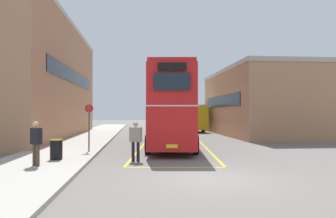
% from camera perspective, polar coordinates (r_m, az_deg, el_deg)
% --- Properties ---
extents(ground_plane, '(135.60, 135.60, 0.00)m').
position_cam_1_polar(ground_plane, '(25.08, 0.38, -5.58)').
color(ground_plane, '#66605B').
extents(sidewalk_left, '(4.00, 57.60, 0.14)m').
position_cam_1_polar(sidewalk_left, '(27.66, -13.69, -4.95)').
color(sidewalk_left, '#A39E93').
rests_on(sidewalk_left, ground).
extents(brick_building_left, '(6.43, 23.07, 9.96)m').
position_cam_1_polar(brick_building_left, '(30.81, -21.88, 4.67)').
color(brick_building_left, '#AD7A56').
rests_on(brick_building_left, ground).
extents(depot_building_right, '(8.06, 15.74, 6.26)m').
position_cam_1_polar(depot_building_right, '(32.89, 16.03, 1.09)').
color(depot_building_right, '#AD7A56').
rests_on(depot_building_right, ground).
extents(double_decker_bus, '(3.48, 10.71, 4.75)m').
position_cam_1_polar(double_decker_bus, '(20.18, 0.64, 0.36)').
color(double_decker_bus, black).
rests_on(double_decker_bus, ground).
extents(single_deck_bus, '(3.61, 9.71, 3.02)m').
position_cam_1_polar(single_deck_bus, '(38.95, 3.11, -1.39)').
color(single_deck_bus, black).
rests_on(single_deck_bus, ground).
extents(pedestrian_boarding, '(0.58, 0.32, 1.77)m').
position_cam_1_polar(pedestrian_boarding, '(14.60, -5.69, -5.07)').
color(pedestrian_boarding, black).
rests_on(pedestrian_boarding, ground).
extents(pedestrian_waiting_near, '(0.51, 0.48, 1.69)m').
position_cam_1_polar(pedestrian_waiting_near, '(13.39, -22.06, -5.08)').
color(pedestrian_waiting_near, '#473828').
rests_on(pedestrian_waiting_near, sidewalk_left).
extents(litter_bin, '(0.55, 0.55, 0.87)m').
position_cam_1_polar(litter_bin, '(14.98, -18.95, -6.69)').
color(litter_bin, black).
rests_on(litter_bin, sidewalk_left).
extents(bus_stop_sign, '(0.44, 0.08, 2.47)m').
position_cam_1_polar(bus_stop_sign, '(17.72, -13.64, -2.33)').
color(bus_stop_sign, '#4C4C51').
rests_on(bus_stop_sign, sidewalk_left).
extents(bay_marking_yellow, '(5.33, 12.90, 0.01)m').
position_cam_1_polar(bay_marking_yellow, '(18.37, 0.98, -7.39)').
color(bay_marking_yellow, gold).
rests_on(bay_marking_yellow, ground).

